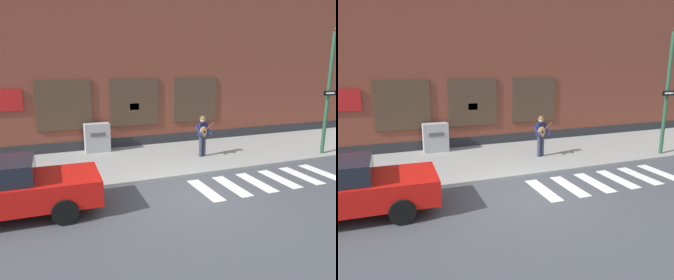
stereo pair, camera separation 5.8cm
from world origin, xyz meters
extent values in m
plane|color=#424449|center=(0.00, 0.00, 0.00)|extent=(160.00, 160.00, 0.00)
cube|color=gray|center=(0.00, 3.89, 0.06)|extent=(28.00, 4.67, 0.11)
cube|color=brown|center=(0.00, 8.23, 4.28)|extent=(28.00, 4.00, 8.55)
cube|color=#28282B|center=(0.00, 6.21, 0.28)|extent=(28.00, 0.04, 0.55)
cube|color=#473323|center=(-3.09, 6.20, 2.16)|extent=(2.31, 0.06, 2.15)
cube|color=black|center=(-3.09, 6.19, 2.16)|extent=(2.19, 0.03, 2.03)
cube|color=#473323|center=(0.00, 6.20, 2.16)|extent=(2.31, 0.06, 2.15)
cube|color=black|center=(0.00, 6.19, 2.16)|extent=(2.19, 0.03, 2.03)
cube|color=#473323|center=(3.09, 6.20, 2.16)|extent=(2.31, 0.06, 2.15)
cube|color=black|center=(3.09, 6.19, 2.16)|extent=(2.19, 0.03, 2.03)
cube|color=red|center=(-5.38, 6.19, 2.47)|extent=(1.40, 0.04, 0.90)
cube|color=yellow|center=(0.00, 6.18, 1.96)|extent=(0.44, 0.02, 0.30)
cube|color=silver|center=(0.63, 0.26, 0.01)|extent=(0.42, 1.90, 0.01)
cube|color=silver|center=(1.59, 0.26, 0.01)|extent=(0.42, 1.90, 0.01)
cube|color=silver|center=(2.54, 0.26, 0.01)|extent=(0.42, 1.90, 0.01)
cube|color=silver|center=(3.50, 0.26, 0.01)|extent=(0.42, 1.90, 0.01)
cube|color=silver|center=(4.46, 0.26, 0.01)|extent=(0.42, 1.90, 0.01)
cube|color=silver|center=(5.41, 0.26, 0.01)|extent=(0.42, 1.90, 0.01)
cube|color=red|center=(-4.95, 0.45, 0.67)|extent=(4.65, 1.97, 0.68)
cube|color=silver|center=(-2.68, 0.95, 0.74)|extent=(0.07, 0.24, 0.12)
cube|color=silver|center=(-2.71, -0.19, 0.74)|extent=(0.07, 0.24, 0.12)
cylinder|color=black|center=(-3.60, 1.28, 0.33)|extent=(0.67, 0.26, 0.66)
cylinder|color=black|center=(-3.65, -0.46, 0.33)|extent=(0.67, 0.26, 0.66)
cylinder|color=#33384C|center=(2.22, 3.48, 0.55)|extent=(0.15, 0.15, 0.88)
cylinder|color=#33384C|center=(2.05, 3.44, 0.55)|extent=(0.15, 0.15, 0.88)
cube|color=#191E47|center=(2.13, 3.47, 1.26)|extent=(0.41, 0.27, 0.54)
sphere|color=tan|center=(2.13, 3.47, 1.64)|extent=(0.22, 0.22, 0.22)
cylinder|color=olive|center=(2.13, 3.47, 1.70)|extent=(0.28, 0.28, 0.02)
cylinder|color=olive|center=(2.13, 3.47, 1.75)|extent=(0.18, 0.18, 0.09)
cylinder|color=#191E47|center=(2.39, 3.40, 1.22)|extent=(0.16, 0.52, 0.39)
cylinder|color=#191E47|center=(1.91, 3.34, 1.22)|extent=(0.16, 0.52, 0.39)
ellipsoid|color=#B77F4C|center=(2.08, 3.28, 1.19)|extent=(0.37, 0.17, 0.44)
cylinder|color=black|center=(2.09, 3.22, 1.19)|extent=(0.09, 0.02, 0.09)
cylinder|color=brown|center=(2.34, 3.30, 1.37)|extent=(0.47, 0.10, 0.34)
cylinder|color=#234C33|center=(7.20, 2.02, 2.62)|extent=(0.15, 0.15, 5.02)
cube|color=black|center=(7.19, 1.91, 2.71)|extent=(0.60, 0.10, 0.20)
cube|color=white|center=(7.19, 1.89, 2.71)|extent=(0.40, 0.06, 0.07)
cube|color=#9E9E9E|center=(-1.83, 5.78, 0.74)|extent=(1.08, 0.54, 1.26)
cube|color=#4C4C4C|center=(-1.83, 5.50, 0.93)|extent=(0.65, 0.02, 0.16)
camera|label=1|loc=(-3.96, -8.36, 3.90)|focal=35.00mm
camera|label=2|loc=(-3.91, -8.38, 3.90)|focal=35.00mm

